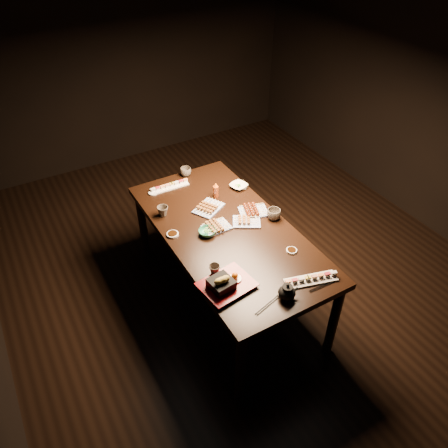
{
  "coord_description": "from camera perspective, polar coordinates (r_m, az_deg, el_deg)",
  "views": [
    {
      "loc": [
        -1.56,
        -2.38,
        2.83
      ],
      "look_at": [
        -0.28,
        -0.15,
        0.77
      ],
      "focal_mm": 35.0,
      "sensor_mm": 36.0,
      "label": 1
    }
  ],
  "objects": [
    {
      "name": "sauce_dish_east",
      "position": [
        3.73,
        2.46,
        4.89
      ],
      "size": [
        0.09,
        0.09,
        0.01
      ],
      "primitive_type": "cylinder",
      "rotation": [
        0.0,
        0.0,
        -0.31
      ],
      "color": "white",
      "rests_on": "dining_table"
    },
    {
      "name": "teacup_mid_right",
      "position": [
        3.37,
        6.52,
        1.28
      ],
      "size": [
        0.11,
        0.11,
        0.08
      ],
      "primitive_type": "imported",
      "rotation": [
        0.0,
        0.0,
        0.01
      ],
      "color": "#4B433A",
      "rests_on": "dining_table"
    },
    {
      "name": "sushi_platter_near",
      "position": [
        2.93,
        11.3,
        -6.97
      ],
      "size": [
        0.36,
        0.19,
        0.04
      ],
      "primitive_type": null,
      "rotation": [
        0.0,
        0.0,
        -0.27
      ],
      "color": "white",
      "rests_on": "dining_table"
    },
    {
      "name": "edamame_bowl_cream",
      "position": [
        3.71,
        1.93,
        4.98
      ],
      "size": [
        0.17,
        0.17,
        0.03
      ],
      "primitive_type": "imported",
      "rotation": [
        0.0,
        0.0,
        0.28
      ],
      "color": "beige",
      "rests_on": "dining_table"
    },
    {
      "name": "teacup_far_right",
      "position": [
        3.88,
        -5.02,
        6.81
      ],
      "size": [
        0.11,
        0.11,
        0.08
      ],
      "primitive_type": "imported",
      "rotation": [
        0.0,
        0.0,
        -0.17
      ],
      "color": "#4B433A",
      "rests_on": "dining_table"
    },
    {
      "name": "sauce_dish_west",
      "position": [
        3.24,
        -6.72,
        -1.34
      ],
      "size": [
        0.1,
        0.1,
        0.02
      ],
      "primitive_type": "cylinder",
      "rotation": [
        0.0,
        0.0,
        0.09
      ],
      "color": "white",
      "rests_on": "dining_table"
    },
    {
      "name": "edamame_bowl_green",
      "position": [
        3.22,
        -2.19,
        -1.07
      ],
      "size": [
        0.13,
        0.13,
        0.04
      ],
      "primitive_type": "imported",
      "rotation": [
        0.0,
        0.0,
        0.04
      ],
      "color": "#2F9169",
      "rests_on": "dining_table"
    },
    {
      "name": "teapot",
      "position": [
        2.77,
        8.24,
        -8.67
      ],
      "size": [
        0.16,
        0.16,
        0.11
      ],
      "primitive_type": null,
      "rotation": [
        0.0,
        0.0,
        -0.22
      ],
      "color": "black",
      "rests_on": "dining_table"
    },
    {
      "name": "yakitori_plate_right",
      "position": [
        3.33,
        2.97,
        0.54
      ],
      "size": [
        0.26,
        0.24,
        0.05
      ],
      "primitive_type": null,
      "rotation": [
        0.0,
        0.0,
        -0.53
      ],
      "color": "#828EB6",
      "rests_on": "dining_table"
    },
    {
      "name": "chopsticks_near",
      "position": [
        2.76,
        5.89,
        -10.3
      ],
      "size": [
        0.24,
        0.08,
        0.01
      ],
      "primitive_type": null,
      "rotation": [
        0.0,
        0.0,
        0.26
      ],
      "color": "black",
      "rests_on": "dining_table"
    },
    {
      "name": "sauce_dish_se",
      "position": [
        3.12,
        8.82,
        -3.44
      ],
      "size": [
        0.1,
        0.1,
        0.01
      ],
      "primitive_type": "cylinder",
      "rotation": [
        0.0,
        0.0,
        -0.35
      ],
      "color": "white",
      "rests_on": "dining_table"
    },
    {
      "name": "sauce_dish_nw",
      "position": [
        3.69,
        -9.27,
        4.02
      ],
      "size": [
        0.08,
        0.08,
        0.01
      ],
      "primitive_type": "cylinder",
      "rotation": [
        0.0,
        0.0,
        0.07
      ],
      "color": "white",
      "rests_on": "dining_table"
    },
    {
      "name": "yakitori_plate_left",
      "position": [
        3.46,
        -2.05,
        2.35
      ],
      "size": [
        0.29,
        0.26,
        0.06
      ],
      "primitive_type": null,
      "rotation": [
        0.0,
        0.0,
        0.51
      ],
      "color": "#828EB6",
      "rests_on": "dining_table"
    },
    {
      "name": "tempura_tray",
      "position": [
        2.8,
        0.36,
        -7.34
      ],
      "size": [
        0.36,
        0.31,
        0.12
      ],
      "primitive_type": null,
      "rotation": [
        0.0,
        0.0,
        0.13
      ],
      "color": "black",
      "rests_on": "dining_table"
    },
    {
      "name": "tsukune_plate",
      "position": [
        3.43,
        3.87,
        1.88
      ],
      "size": [
        0.26,
        0.22,
        0.06
      ],
      "primitive_type": null,
      "rotation": [
        0.0,
        0.0,
        -0.33
      ],
      "color": "#828EB6",
      "rests_on": "dining_table"
    },
    {
      "name": "chopsticks_se",
      "position": [
        2.92,
        12.69,
        -7.91
      ],
      "size": [
        0.2,
        0.03,
        0.01
      ],
      "primitive_type": null,
      "rotation": [
        0.0,
        0.0,
        -0.04
      ],
      "color": "black",
      "rests_on": "dining_table"
    },
    {
      "name": "yakitori_plate_center",
      "position": [
        3.27,
        -0.97,
        -0.17
      ],
      "size": [
        0.2,
        0.15,
        0.05
      ],
      "primitive_type": null,
      "rotation": [
        0.0,
        0.0,
        0.0
      ],
      "color": "#828EB6",
      "rests_on": "dining_table"
    },
    {
      "name": "condiment_bottle",
      "position": [
        3.57,
        -1.08,
        4.47
      ],
      "size": [
        0.06,
        0.06,
        0.14
      ],
      "primitive_type": "cylinder",
      "rotation": [
        0.0,
        0.0,
        0.3
      ],
      "color": "maroon",
      "rests_on": "dining_table"
    },
    {
      "name": "teacup_far_left",
      "position": [
        3.42,
        -7.99,
        1.68
      ],
      "size": [
        0.1,
        0.1,
        0.08
      ],
      "primitive_type": "imported",
      "rotation": [
        0.0,
        0.0,
        -0.11
      ],
      "color": "#4B433A",
      "rests_on": "dining_table"
    },
    {
      "name": "teacup_near_left",
      "position": [
        2.91,
        -1.25,
        -5.96
      ],
      "size": [
        0.08,
        0.08,
        0.07
      ],
      "primitive_type": "imported",
      "rotation": [
        0.0,
        0.0,
        0.13
      ],
      "color": "#4B433A",
      "rests_on": "dining_table"
    },
    {
      "name": "ground",
      "position": [
        4.01,
        2.32,
        -6.16
      ],
      "size": [
        5.0,
        5.0,
        0.0
      ],
      "primitive_type": "plane",
      "color": "black",
      "rests_on": "ground"
    },
    {
      "name": "sushi_platter_far",
      "position": [
        3.74,
        -7.12,
        5.02
      ],
      "size": [
        0.33,
        0.1,
        0.04
      ],
      "primitive_type": null,
      "rotation": [
        0.0,
        0.0,
        3.12
      ],
      "color": "white",
      "rests_on": "dining_table"
    },
    {
      "name": "dining_table",
      "position": [
        3.52,
        0.41,
        -5.46
      ],
      "size": [
        1.02,
        1.86,
        0.75
      ],
      "primitive_type": "cube",
      "rotation": [
        0.0,
        0.0,
        -0.07
      ],
      "color": "black",
      "rests_on": "ground"
    }
  ]
}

